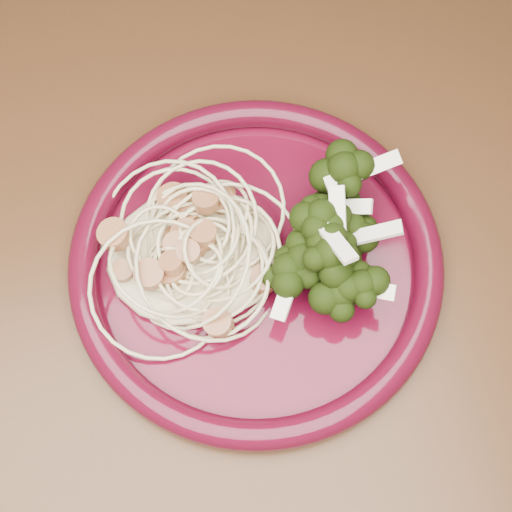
{
  "coord_description": "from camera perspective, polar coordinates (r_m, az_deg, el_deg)",
  "views": [
    {
      "loc": [
        -0.07,
        -0.22,
        1.28
      ],
      "look_at": [
        -0.02,
        -0.0,
        0.77
      ],
      "focal_mm": 50.0,
      "sensor_mm": 36.0,
      "label": 1
    }
  ],
  "objects": [
    {
      "name": "scallop_cluster",
      "position": [
        0.52,
        -5.47,
        2.1
      ],
      "size": [
        0.16,
        0.16,
        0.04
      ],
      "primitive_type": null,
      "rotation": [
        0.0,
        0.0,
        -0.3
      ],
      "color": "#A26A42",
      "rests_on": "spaghetti_pile"
    },
    {
      "name": "dining_table",
      "position": [
        0.67,
        1.89,
        -3.22
      ],
      "size": [
        1.2,
        0.8,
        0.75
      ],
      "color": "#472814",
      "rests_on": "ground"
    },
    {
      "name": "dinner_plate",
      "position": [
        0.56,
        -0.0,
        -0.36
      ],
      "size": [
        0.37,
        0.37,
        0.02
      ],
      "rotation": [
        0.0,
        0.0,
        -0.3
      ],
      "color": "#480718",
      "rests_on": "dining_table"
    },
    {
      "name": "broccoli_pile",
      "position": [
        0.54,
        6.45,
        -0.0
      ],
      "size": [
        0.14,
        0.18,
        0.05
      ],
      "primitive_type": "ellipsoid",
      "rotation": [
        0.0,
        0.0,
        -0.3
      ],
      "color": "black",
      "rests_on": "dinner_plate"
    },
    {
      "name": "spaghetti_pile",
      "position": [
        0.56,
        -5.14,
        0.52
      ],
      "size": [
        0.17,
        0.15,
        0.03
      ],
      "primitive_type": "ellipsoid",
      "rotation": [
        0.0,
        0.0,
        -0.3
      ],
      "color": "beige",
      "rests_on": "dinner_plate"
    },
    {
      "name": "onion_garnish",
      "position": [
        0.51,
        6.83,
        1.44
      ],
      "size": [
        0.09,
        0.12,
        0.06
      ],
      "primitive_type": null,
      "rotation": [
        0.0,
        0.0,
        -0.3
      ],
      "color": "white",
      "rests_on": "broccoli_pile"
    }
  ]
}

